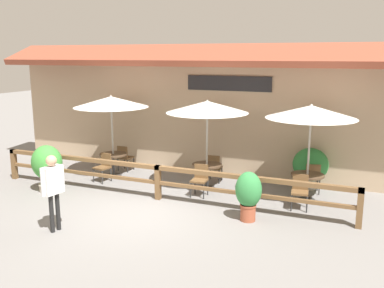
{
  "coord_description": "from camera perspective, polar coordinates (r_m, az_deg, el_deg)",
  "views": [
    {
      "loc": [
        5.19,
        -8.86,
        3.87
      ],
      "look_at": [
        0.79,
        1.57,
        1.51
      ],
      "focal_mm": 40.0,
      "sensor_mm": 36.0,
      "label": 1
    }
  ],
  "objects": [
    {
      "name": "patio_umbrella_far",
      "position": [
        11.55,
        15.6,
        4.13
      ],
      "size": [
        2.37,
        2.37,
        2.63
      ],
      "color": "#B7B2A8",
      "rests_on": "ground"
    },
    {
      "name": "pedestrian",
      "position": [
        9.9,
        -18.08,
        -4.96
      ],
      "size": [
        0.29,
        0.6,
        1.74
      ],
      "rotation": [
        0.0,
        0.0,
        1.4
      ],
      "color": "black",
      "rests_on": "ground"
    },
    {
      "name": "potted_plant_tall_tropical",
      "position": [
        12.95,
        -18.77,
        -2.61
      ],
      "size": [
        0.9,
        0.81,
        1.35
      ],
      "color": "#B7AD99",
      "rests_on": "ground"
    },
    {
      "name": "chair_far_streetside",
      "position": [
        11.3,
        14.2,
        -5.96
      ],
      "size": [
        0.47,
        0.47,
        0.88
      ],
      "rotation": [
        0.0,
        0.0,
        0.13
      ],
      "color": "brown",
      "rests_on": "ground"
    },
    {
      "name": "building_facade",
      "position": [
        14.06,
        1.08,
        4.82
      ],
      "size": [
        14.28,
        1.49,
        4.23
      ],
      "color": "tan",
      "rests_on": "ground"
    },
    {
      "name": "ground_plane",
      "position": [
        10.97,
        -7.08,
        -8.97
      ],
      "size": [
        60.0,
        60.0,
        0.0
      ],
      "primitive_type": "plane",
      "color": "slate"
    },
    {
      "name": "chair_near_streetside",
      "position": [
        13.56,
        -11.73,
        -2.87
      ],
      "size": [
        0.49,
        0.49,
        0.88
      ],
      "rotation": [
        0.0,
        0.0,
        -0.18
      ],
      "color": "brown",
      "rests_on": "ground"
    },
    {
      "name": "patio_railing",
      "position": [
        11.63,
        -4.58,
        -4.1
      ],
      "size": [
        10.4,
        0.14,
        0.95
      ],
      "color": "brown",
      "rests_on": "ground"
    },
    {
      "name": "chair_middle_streetside",
      "position": [
        11.95,
        1.07,
        -4.61
      ],
      "size": [
        0.45,
        0.45,
        0.88
      ],
      "rotation": [
        0.0,
        0.0,
        0.06
      ],
      "color": "brown",
      "rests_on": "ground"
    },
    {
      "name": "patio_umbrella_middle",
      "position": [
        12.21,
        2.04,
        4.95
      ],
      "size": [
        2.37,
        2.37,
        2.63
      ],
      "color": "#B7B2A8",
      "rests_on": "ground"
    },
    {
      "name": "dining_table_near",
      "position": [
        14.11,
        -10.45,
        -1.86
      ],
      "size": [
        0.89,
        0.89,
        0.74
      ],
      "color": "#4C3826",
      "rests_on": "ground"
    },
    {
      "name": "dining_table_middle",
      "position": [
        12.56,
        1.98,
        -3.36
      ],
      "size": [
        0.89,
        0.89,
        0.74
      ],
      "color": "#4C3826",
      "rests_on": "ground"
    },
    {
      "name": "chair_far_wallside",
      "position": [
        12.61,
        15.75,
        -4.18
      ],
      "size": [
        0.51,
        0.51,
        0.88
      ],
      "rotation": [
        0.0,
        0.0,
        3.38
      ],
      "color": "brown",
      "rests_on": "ground"
    },
    {
      "name": "chair_middle_wallside",
      "position": [
        13.21,
        2.97,
        -3.02
      ],
      "size": [
        0.46,
        0.46,
        0.88
      ],
      "rotation": [
        0.0,
        0.0,
        3.25
      ],
      "color": "brown",
      "rests_on": "ground"
    },
    {
      "name": "patio_umbrella_near",
      "position": [
        13.79,
        -10.74,
        5.54
      ],
      "size": [
        2.37,
        2.37,
        2.63
      ],
      "color": "#B7B2A8",
      "rests_on": "ground"
    },
    {
      "name": "dining_table_far",
      "position": [
        11.92,
        15.12,
        -4.61
      ],
      "size": [
        0.89,
        0.89,
        0.74
      ],
      "color": "#4C3826",
      "rests_on": "ground"
    },
    {
      "name": "potted_plant_corner_fern",
      "position": [
        10.21,
        7.54,
        -6.52
      ],
      "size": [
        0.63,
        0.57,
        1.2
      ],
      "color": "#9E4C33",
      "rests_on": "ground"
    },
    {
      "name": "chair_near_wallside",
      "position": [
        14.66,
        -8.97,
        -1.66
      ],
      "size": [
        0.44,
        0.44,
        0.88
      ],
      "rotation": [
        0.0,
        0.0,
        3.1
      ],
      "color": "brown",
      "rests_on": "ground"
    },
    {
      "name": "potted_plant_entrance_palm",
      "position": [
        12.89,
        15.52,
        -2.76
      ],
      "size": [
        1.02,
        0.92,
        1.24
      ],
      "color": "#B7AD99",
      "rests_on": "ground"
    }
  ]
}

